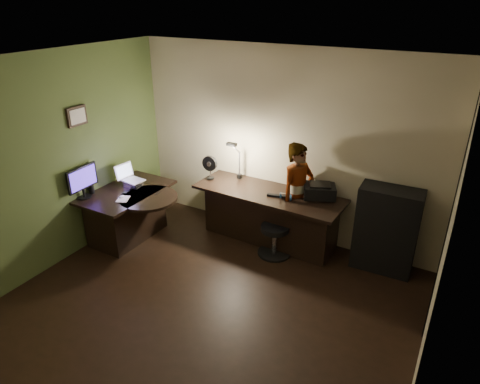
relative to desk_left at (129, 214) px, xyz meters
The scene contains 27 objects.
floor 2.02m from the desk_left, 22.55° to the right, with size 4.50×4.00×0.01m, color black.
ceiling 3.06m from the desk_left, 22.55° to the right, with size 4.50×4.00×0.01m, color silver.
wall_back 2.42m from the desk_left, 34.23° to the left, with size 4.50×0.01×2.70m, color #C0B38E.
wall_front 3.46m from the desk_left, 56.50° to the right, with size 4.50×0.01×2.70m, color #C0B38E.
wall_left 1.31m from the desk_left, 119.22° to the right, with size 0.01×4.00×2.70m, color #C0B38E.
wall_right 4.27m from the desk_left, 10.54° to the right, with size 0.01×4.00×2.70m, color #C0B38E.
green_wall_overlay 1.30m from the desk_left, 118.35° to the right, with size 0.00×4.00×2.70m, color #4B5F2E.
arched_doorway 4.19m from the desk_left, ahead, with size 0.01×0.90×2.60m, color black.
french_door 4.32m from the desk_left, 17.85° to the right, with size 0.02×0.92×2.10m, color white.
framed_picture 1.56m from the desk_left, 141.54° to the right, with size 0.04×0.30×0.25m, color black.
desk_left is the anchor object (origin of this frame).
desk_right 2.01m from the desk_left, 25.72° to the left, with size 2.10×0.73×0.79m, color black.
cabinet 3.55m from the desk_left, 16.72° to the left, with size 0.75×0.38×1.13m, color black.
laptop_stand 0.46m from the desk_left, 94.39° to the left, with size 0.22×0.18×0.09m, color silver.
laptop 0.60m from the desk_left, 94.39° to the left, with size 0.33×0.31×0.22m, color silver.
monitor 0.78m from the desk_left, 128.80° to the right, with size 0.10×0.49×0.32m, color black.
mouse 0.46m from the desk_left, 61.17° to the right, with size 0.06×0.09×0.03m, color silver.
phone 0.38m from the desk_left, 45.11° to the right, with size 0.06×0.12×0.01m, color black.
pen 0.60m from the desk_left, 19.64° to the left, with size 0.01×0.13×0.01m, color black.
speaker 0.66m from the desk_left, 142.21° to the right, with size 0.07×0.07×0.19m, color black.
notepad 0.48m from the desk_left, 55.45° to the right, with size 0.14×0.20×0.01m, color silver.
desk_fan 1.36m from the desk_left, 44.99° to the left, with size 0.22×0.12×0.35m, color black.
headphones 2.29m from the desk_left, 19.70° to the left, with size 0.18×0.08×0.09m, color #285A97.
printer 2.74m from the desk_left, 22.90° to the left, with size 0.41×0.32×0.18m, color black.
desk_lamp 1.80m from the desk_left, 40.90° to the left, with size 0.16×0.29×0.64m, color black.
office_chair 2.13m from the desk_left, 16.94° to the left, with size 0.46×0.46×0.82m, color black.
person 2.43m from the desk_left, 23.98° to the left, with size 0.55×0.36×1.53m, color #D8A88C.
Camera 1 is at (2.24, -3.22, 3.30)m, focal length 32.00 mm.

